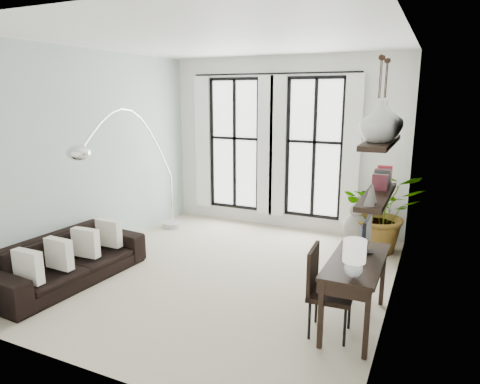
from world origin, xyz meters
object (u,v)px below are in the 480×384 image
Objects in this scene: sofa at (69,259)px; desk at (355,266)px; plant at (382,211)px; arc_lamp at (132,140)px; buddha at (355,231)px; desk_chair at (323,285)px.

desk is at bearing -79.70° from sofa.
desk is (0.05, -2.57, 0.05)m from plant.
sofa is at bearing -173.38° from desk.
sofa is 0.74× the size of arc_lamp.
desk is 3.91m from arc_lamp.
buddha is at bearing 99.89° from desk.
desk_chair is (-0.24, -2.82, -0.13)m from plant.
plant is 2.57m from desk.
desk is (3.75, 0.43, 0.41)m from sofa.
plant is 0.46× the size of arc_lamp.
buddha is at bearing -151.69° from plant.
desk reaches higher than buddha.
plant is at bearing 28.31° from buddha.
desk_chair is 1.17× the size of buddha.
desk_chair is 2.64m from buddha.
sofa is 1.61× the size of plant.
buddha is at bearing -46.18° from sofa.
desk_chair is (3.46, 0.19, 0.23)m from sofa.
plant is at bearing 91.02° from desk.
arc_lamp is 3.58× the size of buddha.
desk is 0.42m from desk_chair.
desk is 0.45× the size of arc_lamp.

